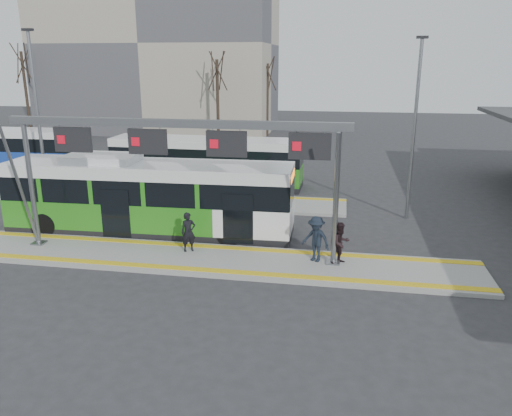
{
  "coord_description": "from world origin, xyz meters",
  "views": [
    {
      "loc": [
        5.61,
        -17.17,
        7.4
      ],
      "look_at": [
        2.12,
        3.0,
        1.33
      ],
      "focal_mm": 35.0,
      "sensor_mm": 36.0,
      "label": 1
    }
  ],
  "objects_px": {
    "hero_bus": "(149,198)",
    "passenger_b": "(341,243)",
    "gantry": "(177,148)",
    "passenger_c": "(316,239)",
    "passenger_a": "(188,232)"
  },
  "relations": [
    {
      "from": "passenger_a",
      "to": "passenger_c",
      "type": "distance_m",
      "value": 5.0
    },
    {
      "from": "hero_bus",
      "to": "gantry",
      "type": "bearing_deg",
      "value": -50.29
    },
    {
      "from": "gantry",
      "to": "hero_bus",
      "type": "distance_m",
      "value": 4.45
    },
    {
      "from": "passenger_b",
      "to": "passenger_c",
      "type": "bearing_deg",
      "value": 137.63
    },
    {
      "from": "gantry",
      "to": "hero_bus",
      "type": "bearing_deg",
      "value": 131.12
    },
    {
      "from": "gantry",
      "to": "passenger_a",
      "type": "relative_size",
      "value": 8.29
    },
    {
      "from": "gantry",
      "to": "passenger_c",
      "type": "xyz_separation_m",
      "value": [
        5.18,
        0.14,
        -3.28
      ]
    },
    {
      "from": "gantry",
      "to": "passenger_c",
      "type": "height_order",
      "value": "gantry"
    },
    {
      "from": "passenger_b",
      "to": "passenger_a",
      "type": "bearing_deg",
      "value": 138.74
    },
    {
      "from": "hero_bus",
      "to": "passenger_b",
      "type": "height_order",
      "value": "hero_bus"
    },
    {
      "from": "gantry",
      "to": "passenger_b",
      "type": "bearing_deg",
      "value": 0.82
    },
    {
      "from": "gantry",
      "to": "passenger_a",
      "type": "bearing_deg",
      "value": 60.63
    },
    {
      "from": "hero_bus",
      "to": "passenger_a",
      "type": "xyz_separation_m",
      "value": [
        2.5,
        -2.32,
        -0.65
      ]
    },
    {
      "from": "passenger_b",
      "to": "gantry",
      "type": "bearing_deg",
      "value": 141.93
    },
    {
      "from": "hero_bus",
      "to": "passenger_b",
      "type": "bearing_deg",
      "value": -18.39
    }
  ]
}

